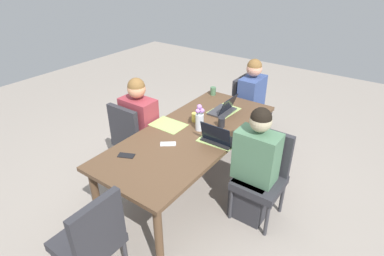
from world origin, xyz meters
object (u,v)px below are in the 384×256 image
Objects in this scene: person_near_left_far at (141,132)px; flower_vase at (200,119)px; chair_head_left_left_mid at (247,106)px; dining_table at (192,139)px; person_head_left_left_mid at (250,107)px; coffee_mug_near_left at (213,91)px; phone_silver at (168,144)px; coffee_mug_centre_left at (195,117)px; coffee_mug_near_right at (221,122)px; phone_black at (126,155)px; laptop_head_left_left_mid at (224,109)px; person_far_left_near at (255,171)px; chair_far_left_near at (263,172)px; laptop_far_left_near at (218,138)px; chair_near_left_far at (133,136)px; chair_head_right_right_near at (92,238)px.

person_near_left_far is 4.18× the size of flower_vase.
chair_head_left_left_mid is 0.75× the size of person_near_left_far.
flower_vase is (-0.09, 0.03, 0.20)m from dining_table.
person_head_left_left_mid is 11.57× the size of coffee_mug_near_left.
flower_vase is at bearing 39.95° from phone_silver.
coffee_mug_near_left is 1.12× the size of coffee_mug_centre_left.
coffee_mug_near_right is at bearing 37.94° from coffee_mug_near_left.
phone_silver is at bearing 6.68° from coffee_mug_centre_left.
phone_black reaches higher than dining_table.
chair_head_left_left_mid is 9.73× the size of coffee_mug_centre_left.
person_near_left_far reaches higher than flower_vase.
flower_vase is 0.21m from coffee_mug_centre_left.
laptop_head_left_left_mid is (0.75, 0.01, 0.26)m from person_head_left_left_mid.
coffee_mug_near_right reaches higher than dining_table.
coffee_mug_centre_left reaches higher than phone_silver.
dining_table is 1.79× the size of person_far_left_near.
dining_table is 0.74m from phone_black.
chair_far_left_near is at bearing 99.26° from dining_table.
flower_vase is at bearing -108.50° from laptop_far_left_near.
coffee_mug_near_right is at bearing 11.63° from chair_head_left_left_mid.
phone_silver is (1.65, -0.08, 0.22)m from person_head_left_left_mid.
coffee_mug_near_right is (-0.28, 0.18, 0.13)m from dining_table.
chair_near_left_far is at bearing -83.34° from person_far_left_near.
flower_vase reaches higher than coffee_mug_near_right.
person_far_left_near reaches higher than flower_vase.
chair_head_right_right_near is at bearing -24.42° from person_far_left_near.
chair_near_left_far reaches higher than phone_black.
person_head_left_left_mid reaches higher than laptop_far_left_near.
coffee_mug_near_right is (-1.64, 0.12, 0.30)m from chair_head_right_right_near.
chair_near_left_far is 0.78m from phone_silver.
person_head_left_left_mid is at bearing 51.24° from chair_head_left_left_mid.
chair_head_right_right_near is (2.76, 0.10, 0.00)m from chair_head_left_left_mid.
coffee_mug_near_left is at bearing -156.41° from flower_vase.
flower_vase reaches higher than coffee_mug_centre_left.
chair_head_left_left_mid is 1.00× the size of chair_head_right_right_near.
laptop_far_left_near reaches higher than chair_far_left_near.
chair_far_left_near is 0.75× the size of person_head_left_left_mid.
coffee_mug_centre_left is 0.55m from phone_silver.
coffee_mug_near_right is 0.65m from phone_silver.
flower_vase reaches higher than phone_black.
person_far_left_near is 3.73× the size of laptop_head_left_left_mid.
chair_far_left_near is at bearing 141.24° from person_far_left_near.
person_far_left_near is 3.73× the size of laptop_far_left_near.
chair_near_left_far and chair_head_right_right_near have the same top height.
chair_near_left_far is 6.00× the size of phone_silver.
person_near_left_far reaches higher than chair_head_right_right_near.
chair_far_left_near is 3.14× the size of flower_vase.
person_far_left_near is at bearing 93.93° from person_near_left_far.
laptop_head_left_left_mid reaches higher than chair_far_left_near.
person_head_left_left_mid is 1.15m from coffee_mug_centre_left.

